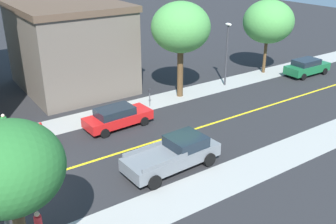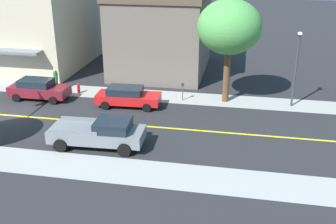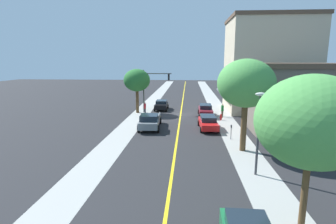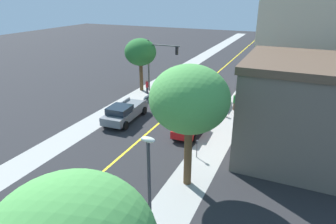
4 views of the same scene
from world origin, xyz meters
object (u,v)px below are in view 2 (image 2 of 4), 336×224
at_px(street_tree_right_corner, 229,27).
at_px(red_sedan_left_curb, 128,96).
at_px(parking_meter, 183,89).
at_px(street_lamp, 297,61).
at_px(fire_hydrant, 79,88).
at_px(maroon_sedan_left_curb, 39,89).
at_px(grey_pickup_truck, 100,133).
at_px(pedestrian_green_shirt, 56,79).

xyz_separation_m(street_tree_right_corner, red_sedan_left_curb, (2.45, -7.16, -4.95)).
height_order(street_tree_right_corner, parking_meter, street_tree_right_corner).
bearing_deg(red_sedan_left_curb, street_lamp, 8.28).
xyz_separation_m(fire_hydrant, maroon_sedan_left_curb, (1.85, -2.53, 0.43)).
xyz_separation_m(street_lamp, red_sedan_left_curb, (2.35, -12.13, -2.75)).
bearing_deg(maroon_sedan_left_curb, street_tree_right_corner, 9.12).
relative_size(street_tree_right_corner, parking_meter, 5.44).
height_order(street_tree_right_corner, street_lamp, street_tree_right_corner).
xyz_separation_m(fire_hydrant, parking_meter, (0.05, 8.62, 0.53)).
xyz_separation_m(parking_meter, street_lamp, (-0.38, 8.26, 2.59)).
height_order(parking_meter, street_lamp, street_lamp).
distance_m(street_lamp, grey_pickup_truck, 15.16).
distance_m(street_tree_right_corner, pedestrian_green_shirt, 14.83).
xyz_separation_m(grey_pickup_truck, pedestrian_green_shirt, (-9.05, -7.06, 0.07)).
xyz_separation_m(maroon_sedan_left_curb, grey_pickup_truck, (6.77, 7.46, 0.05)).
distance_m(fire_hydrant, street_lamp, 17.17).
height_order(street_lamp, red_sedan_left_curb, street_lamp).
xyz_separation_m(fire_hydrant, street_lamp, (-0.33, 16.88, 3.13)).
height_order(street_lamp, maroon_sedan_left_curb, street_lamp).
bearing_deg(maroon_sedan_left_curb, pedestrian_green_shirt, 80.26).
xyz_separation_m(street_tree_right_corner, pedestrian_green_shirt, (0.00, -14.03, -4.78)).
xyz_separation_m(parking_meter, red_sedan_left_curb, (1.97, -3.87, -0.15)).
bearing_deg(grey_pickup_truck, fire_hydrant, 117.33).
height_order(fire_hydrant, maroon_sedan_left_curb, maroon_sedan_left_curb).
bearing_deg(street_lamp, street_tree_right_corner, -91.15).
xyz_separation_m(red_sedan_left_curb, grey_pickup_truck, (6.60, 0.19, 0.10)).
distance_m(red_sedan_left_curb, grey_pickup_truck, 6.60).
xyz_separation_m(fire_hydrant, pedestrian_green_shirt, (-0.43, -2.13, 0.55)).
distance_m(street_tree_right_corner, red_sedan_left_curb, 9.04).
relative_size(fire_hydrant, grey_pickup_truck, 0.14).
bearing_deg(pedestrian_green_shirt, maroon_sedan_left_curb, 172.77).
bearing_deg(fire_hydrant, red_sedan_left_curb, 66.99).
bearing_deg(grey_pickup_truck, pedestrian_green_shirt, 125.51).
bearing_deg(fire_hydrant, maroon_sedan_left_curb, -53.77).
xyz_separation_m(street_tree_right_corner, maroon_sedan_left_curb, (2.28, -14.43, -4.90)).
xyz_separation_m(street_tree_right_corner, parking_meter, (0.48, -3.29, -4.80)).
relative_size(fire_hydrant, maroon_sedan_left_curb, 0.18).
height_order(parking_meter, maroon_sedan_left_curb, maroon_sedan_left_curb).
bearing_deg(pedestrian_green_shirt, street_lamp, -87.66).
bearing_deg(maroon_sedan_left_curb, parking_meter, 9.31).
distance_m(maroon_sedan_left_curb, pedestrian_green_shirt, 2.32).
bearing_deg(maroon_sedan_left_curb, street_lamp, 6.55).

